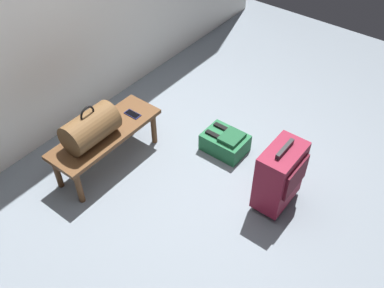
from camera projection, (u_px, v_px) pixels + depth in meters
The scene contains 6 objects.
ground_plane at pixel (208, 195), 3.50m from camera, with size 6.60×6.60×0.00m, color slate.
bench at pixel (106, 136), 3.56m from camera, with size 1.00×0.36×0.36m.
duffel_bag_brown at pixel (90, 128), 3.36m from camera, with size 0.44×0.26×0.34m.
cell_phone at pixel (133, 114), 3.68m from camera, with size 0.07×0.14×0.01m.
suitcase_upright_burgundy at pixel (280, 175), 3.24m from camera, with size 0.40×0.26×0.61m.
backpack_green at pixel (225, 142), 3.82m from camera, with size 0.28×0.38×0.21m.
Camera 1 is at (-1.87, -1.28, 2.71)m, focal length 40.25 mm.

